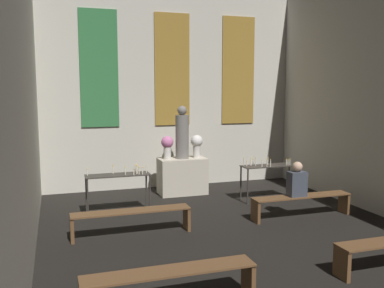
{
  "coord_description": "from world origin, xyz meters",
  "views": [
    {
      "loc": [
        -3.02,
        -0.19,
        2.64
      ],
      "look_at": [
        0.0,
        9.15,
        1.37
      ],
      "focal_mm": 40.0,
      "sensor_mm": 36.0,
      "label": 1
    }
  ],
  "objects_px": {
    "pew_back_right": "(302,201)",
    "person_seated": "(297,181)",
    "pew_back_left": "(132,217)",
    "flower_vase_right": "(197,144)",
    "candle_rack_left": "(119,179)",
    "statue": "(182,134)",
    "flower_vase_left": "(167,145)",
    "pew_second_left": "(170,280)",
    "candle_rack_right": "(269,170)",
    "altar": "(182,176)"
  },
  "relations": [
    {
      "from": "pew_back_right",
      "to": "candle_rack_right",
      "type": "bearing_deg",
      "value": 89.09
    },
    {
      "from": "flower_vase_left",
      "to": "candle_rack_left",
      "type": "relative_size",
      "value": 0.43
    },
    {
      "from": "pew_back_left",
      "to": "person_seated",
      "type": "height_order",
      "value": "person_seated"
    },
    {
      "from": "statue",
      "to": "candle_rack_right",
      "type": "height_order",
      "value": "statue"
    },
    {
      "from": "pew_back_right",
      "to": "pew_back_left",
      "type": "bearing_deg",
      "value": 180.0
    },
    {
      "from": "candle_rack_right",
      "to": "pew_back_right",
      "type": "distance_m",
      "value": 1.51
    },
    {
      "from": "candle_rack_right",
      "to": "flower_vase_right",
      "type": "bearing_deg",
      "value": 138.57
    },
    {
      "from": "candle_rack_right",
      "to": "pew_back_right",
      "type": "bearing_deg",
      "value": -90.91
    },
    {
      "from": "flower_vase_right",
      "to": "person_seated",
      "type": "bearing_deg",
      "value": -65.08
    },
    {
      "from": "statue",
      "to": "candle_rack_left",
      "type": "distance_m",
      "value": 2.3
    },
    {
      "from": "candle_rack_left",
      "to": "pew_back_right",
      "type": "height_order",
      "value": "candle_rack_left"
    },
    {
      "from": "candle_rack_left",
      "to": "pew_second_left",
      "type": "distance_m",
      "value": 4.16
    },
    {
      "from": "pew_back_left",
      "to": "person_seated",
      "type": "xyz_separation_m",
      "value": [
        3.39,
        0.0,
        0.43
      ]
    },
    {
      "from": "flower_vase_right",
      "to": "person_seated",
      "type": "xyz_separation_m",
      "value": [
        1.25,
        -2.69,
        -0.48
      ]
    },
    {
      "from": "pew_back_right",
      "to": "person_seated",
      "type": "bearing_deg",
      "value": 180.0
    },
    {
      "from": "flower_vase_right",
      "to": "pew_back_right",
      "type": "height_order",
      "value": "flower_vase_right"
    },
    {
      "from": "altar",
      "to": "person_seated",
      "type": "distance_m",
      "value": 3.17
    },
    {
      "from": "flower_vase_left",
      "to": "statue",
      "type": "bearing_deg",
      "value": -0.0
    },
    {
      "from": "candle_rack_left",
      "to": "candle_rack_right",
      "type": "distance_m",
      "value": 3.56
    },
    {
      "from": "candle_rack_left",
      "to": "pew_back_left",
      "type": "bearing_deg",
      "value": -89.38
    },
    {
      "from": "person_seated",
      "to": "statue",
      "type": "bearing_deg",
      "value": 121.27
    },
    {
      "from": "candle_rack_right",
      "to": "pew_second_left",
      "type": "relative_size",
      "value": 0.63
    },
    {
      "from": "flower_vase_right",
      "to": "candle_rack_left",
      "type": "bearing_deg",
      "value": -150.26
    },
    {
      "from": "flower_vase_left",
      "to": "pew_back_left",
      "type": "bearing_deg",
      "value": -117.04
    },
    {
      "from": "flower_vase_left",
      "to": "pew_back_right",
      "type": "xyz_separation_m",
      "value": [
        2.14,
        -2.69,
        -0.91
      ]
    },
    {
      "from": "altar",
      "to": "statue",
      "type": "relative_size",
      "value": 0.9
    },
    {
      "from": "pew_second_left",
      "to": "pew_back_left",
      "type": "distance_m",
      "value": 2.69
    },
    {
      "from": "statue",
      "to": "flower_vase_left",
      "type": "relative_size",
      "value": 2.29
    },
    {
      "from": "candle_rack_right",
      "to": "pew_second_left",
      "type": "distance_m",
      "value": 5.46
    },
    {
      "from": "pew_second_left",
      "to": "candle_rack_left",
      "type": "bearing_deg",
      "value": 90.22
    },
    {
      "from": "candle_rack_right",
      "to": "person_seated",
      "type": "xyz_separation_m",
      "value": [
        -0.15,
        -1.46,
        0.04
      ]
    },
    {
      "from": "flower_vase_right",
      "to": "candle_rack_left",
      "type": "distance_m",
      "value": 2.54
    },
    {
      "from": "flower_vase_left",
      "to": "candle_rack_left",
      "type": "height_order",
      "value": "flower_vase_left"
    },
    {
      "from": "pew_back_right",
      "to": "pew_second_left",
      "type": "bearing_deg",
      "value": -142.64
    },
    {
      "from": "pew_back_left",
      "to": "person_seated",
      "type": "relative_size",
      "value": 3.01
    },
    {
      "from": "flower_vase_left",
      "to": "pew_back_left",
      "type": "height_order",
      "value": "flower_vase_left"
    },
    {
      "from": "candle_rack_left",
      "to": "pew_back_right",
      "type": "relative_size",
      "value": 0.63
    },
    {
      "from": "pew_back_right",
      "to": "person_seated",
      "type": "distance_m",
      "value": 0.45
    },
    {
      "from": "statue",
      "to": "pew_back_left",
      "type": "distance_m",
      "value": 3.42
    },
    {
      "from": "flower_vase_right",
      "to": "pew_back_right",
      "type": "bearing_deg",
      "value": -62.96
    },
    {
      "from": "pew_second_left",
      "to": "pew_back_left",
      "type": "xyz_separation_m",
      "value": [
        0.0,
        2.69,
        0.0
      ]
    },
    {
      "from": "candle_rack_left",
      "to": "pew_back_left",
      "type": "relative_size",
      "value": 0.63
    },
    {
      "from": "candle_rack_right",
      "to": "pew_back_left",
      "type": "height_order",
      "value": "candle_rack_right"
    },
    {
      "from": "candle_rack_left",
      "to": "statue",
      "type": "bearing_deg",
      "value": 34.8
    },
    {
      "from": "candle_rack_right",
      "to": "person_seated",
      "type": "bearing_deg",
      "value": -95.73
    },
    {
      "from": "statue",
      "to": "flower_vase_left",
      "type": "height_order",
      "value": "statue"
    },
    {
      "from": "statue",
      "to": "pew_back_left",
      "type": "relative_size",
      "value": 0.61
    },
    {
      "from": "candle_rack_right",
      "to": "flower_vase_left",
      "type": "bearing_deg",
      "value": 150.34
    },
    {
      "from": "candle_rack_right",
      "to": "person_seated",
      "type": "distance_m",
      "value": 1.47
    },
    {
      "from": "candle_rack_right",
      "to": "pew_back_left",
      "type": "relative_size",
      "value": 0.63
    }
  ]
}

